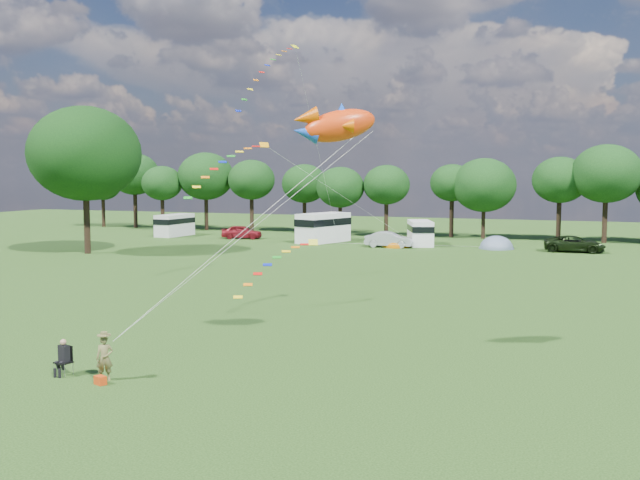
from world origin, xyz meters
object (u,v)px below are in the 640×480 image
(campervan_b, at_px, (323,227))
(kite_flyer, at_px, (105,358))
(car_d, at_px, (574,244))
(campervan_a, at_px, (175,224))
(tent_orange, at_px, (396,247))
(fish_kite, at_px, (333,125))
(campervan_c, at_px, (420,232))
(camp_chair, at_px, (64,353))
(car_a, at_px, (242,232))
(car_b, at_px, (389,240))
(big_tree, at_px, (85,154))
(tent_greyblue, at_px, (496,249))

(campervan_b, bearing_deg, kite_flyer, -149.28)
(car_d, distance_m, campervan_a, 43.78)
(car_d, height_order, campervan_a, campervan_a)
(campervan_b, bearing_deg, campervan_a, 106.18)
(tent_orange, bearing_deg, car_d, 4.96)
(fish_kite, bearing_deg, campervan_c, 71.05)
(car_d, distance_m, campervan_b, 25.02)
(campervan_a, xyz_separation_m, fish_kite, (35.33, -45.06, 7.79))
(tent_orange, height_order, camp_chair, camp_chair)
(kite_flyer, height_order, camp_chair, kite_flyer)
(campervan_b, distance_m, camp_chair, 50.45)
(car_a, bearing_deg, car_b, -111.60)
(campervan_b, relative_size, fish_kite, 1.99)
(car_a, relative_size, fish_kite, 1.33)
(big_tree, xyz_separation_m, tent_orange, (24.88, 15.31, -9.00))
(car_d, bearing_deg, camp_chair, 160.02)
(big_tree, bearing_deg, tent_orange, 31.61)
(campervan_a, xyz_separation_m, tent_greyblue, (36.64, -1.20, -1.33))
(campervan_a, relative_size, kite_flyer, 3.27)
(camp_chair, bearing_deg, campervan_c, 102.75)
(kite_flyer, bearing_deg, car_a, 80.85)
(campervan_b, distance_m, tent_greyblue, 17.97)
(car_b, xyz_separation_m, car_d, (17.18, 1.96, -0.02))
(campervan_b, xyz_separation_m, campervan_c, (10.24, 0.58, -0.32))
(campervan_a, xyz_separation_m, campervan_c, (29.00, -0.44, -0.01))
(campervan_c, bearing_deg, campervan_a, 69.60)
(big_tree, xyz_separation_m, car_d, (41.47, 16.75, -8.26))
(car_d, relative_size, tent_greyblue, 1.51)
(campervan_c, relative_size, fish_kite, 1.61)
(kite_flyer, bearing_deg, campervan_a, 88.81)
(car_b, distance_m, tent_greyblue, 10.38)
(campervan_b, distance_m, kite_flyer, 50.88)
(campervan_b, xyz_separation_m, tent_greyblue, (17.89, -0.18, -1.63))
(car_a, relative_size, kite_flyer, 2.82)
(tent_greyblue, bearing_deg, car_b, -166.78)
(car_a, relative_size, tent_greyblue, 1.24)
(car_b, bearing_deg, big_tree, 116.48)
(campervan_b, relative_size, tent_orange, 2.27)
(car_d, relative_size, camp_chair, 4.16)
(campervan_b, bearing_deg, car_d, -72.06)
(tent_orange, bearing_deg, campervan_b, 166.47)
(car_b, relative_size, kite_flyer, 2.71)
(car_d, distance_m, campervan_c, 14.81)
(car_a, height_order, camp_chair, car_a)
(car_b, distance_m, campervan_a, 26.81)
(campervan_a, bearing_deg, campervan_b, -88.59)
(car_d, relative_size, campervan_c, 1.01)
(campervan_b, xyz_separation_m, camp_chair, (8.26, -49.76, -0.86))
(car_a, relative_size, car_b, 1.04)
(campervan_a, height_order, tent_greyblue, campervan_a)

